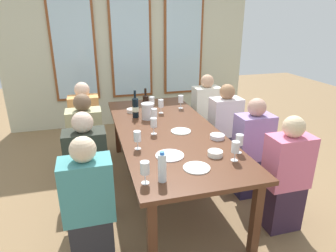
{
  "coord_description": "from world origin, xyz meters",
  "views": [
    {
      "loc": [
        -0.78,
        -2.86,
        1.9
      ],
      "look_at": [
        0.0,
        -0.03,
        0.79
      ],
      "focal_mm": 31.55,
      "sensor_mm": 36.0,
      "label": 1
    }
  ],
  "objects_px": {
    "white_plate_0": "(181,131)",
    "white_plate_1": "(170,155)",
    "tasting_bowl_1": "(217,137)",
    "wine_glass_0": "(239,141)",
    "wine_glass_6": "(137,137)",
    "seated_person_7": "(286,177)",
    "wine_glass_2": "(154,113)",
    "wine_glass_4": "(181,99)",
    "seated_person_6": "(89,208)",
    "wine_glass_3": "(154,123)",
    "seated_person_4": "(86,126)",
    "seated_person_3": "(252,151)",
    "seated_person_2": "(88,171)",
    "wine_glass_8": "(145,169)",
    "tasting_bowl_2": "(132,111)",
    "water_bottle": "(162,167)",
    "dining_table": "(167,135)",
    "seated_person_5": "(206,114)",
    "wine_glass_5": "(161,104)",
    "seated_person_1": "(225,129)",
    "wine_glass_7": "(152,101)",
    "tasting_bowl_0": "(215,153)",
    "wine_bottle_0": "(146,103)",
    "wine_bottle_1": "(135,107)",
    "white_plate_2": "(197,168)",
    "metal_pitcher": "(148,111)"
  },
  "relations": [
    {
      "from": "tasting_bowl_2",
      "to": "wine_glass_7",
      "type": "distance_m",
      "value": 0.29
    },
    {
      "from": "wine_glass_6",
      "to": "seated_person_7",
      "type": "xyz_separation_m",
      "value": [
        1.25,
        -0.5,
        -0.33
      ]
    },
    {
      "from": "white_plate_1",
      "to": "wine_glass_4",
      "type": "bearing_deg",
      "value": 68.37
    },
    {
      "from": "dining_table",
      "to": "water_bottle",
      "type": "height_order",
      "value": "water_bottle"
    },
    {
      "from": "tasting_bowl_0",
      "to": "dining_table",
      "type": "bearing_deg",
      "value": 107.93
    },
    {
      "from": "white_plate_2",
      "to": "seated_person_3",
      "type": "height_order",
      "value": "seated_person_3"
    },
    {
      "from": "wine_glass_2",
      "to": "seated_person_5",
      "type": "xyz_separation_m",
      "value": [
        0.95,
        0.76,
        -0.34
      ]
    },
    {
      "from": "wine_glass_7",
      "to": "seated_person_2",
      "type": "xyz_separation_m",
      "value": [
        -0.85,
        -1.04,
        -0.33
      ]
    },
    {
      "from": "wine_glass_5",
      "to": "seated_person_4",
      "type": "height_order",
      "value": "seated_person_4"
    },
    {
      "from": "seated_person_4",
      "to": "white_plate_2",
      "type": "bearing_deg",
      "value": -64.84
    },
    {
      "from": "wine_glass_3",
      "to": "wine_glass_7",
      "type": "relative_size",
      "value": 1.0
    },
    {
      "from": "dining_table",
      "to": "wine_glass_5",
      "type": "height_order",
      "value": "wine_glass_5"
    },
    {
      "from": "white_plate_1",
      "to": "water_bottle",
      "type": "relative_size",
      "value": 1.05
    },
    {
      "from": "metal_pitcher",
      "to": "seated_person_3",
      "type": "relative_size",
      "value": 0.17
    },
    {
      "from": "wine_glass_0",
      "to": "wine_glass_2",
      "type": "relative_size",
      "value": 1.0
    },
    {
      "from": "white_plate_0",
      "to": "white_plate_1",
      "type": "bearing_deg",
      "value": -117.37
    },
    {
      "from": "seated_person_1",
      "to": "seated_person_4",
      "type": "xyz_separation_m",
      "value": [
        -1.72,
        0.59,
        0.0
      ]
    },
    {
      "from": "wine_glass_6",
      "to": "seated_person_7",
      "type": "height_order",
      "value": "seated_person_7"
    },
    {
      "from": "tasting_bowl_0",
      "to": "seated_person_1",
      "type": "height_order",
      "value": "seated_person_1"
    },
    {
      "from": "white_plate_2",
      "to": "tasting_bowl_2",
      "type": "xyz_separation_m",
      "value": [
        -0.28,
        1.59,
        0.02
      ]
    },
    {
      "from": "wine_glass_2",
      "to": "wine_glass_6",
      "type": "xyz_separation_m",
      "value": [
        -0.3,
        -0.63,
        -0.0
      ]
    },
    {
      "from": "white_plate_0",
      "to": "wine_glass_2",
      "type": "relative_size",
      "value": 1.22
    },
    {
      "from": "white_plate_1",
      "to": "wine_glass_5",
      "type": "xyz_separation_m",
      "value": [
        0.22,
        1.19,
        0.11
      ]
    },
    {
      "from": "wine_glass_3",
      "to": "wine_glass_8",
      "type": "relative_size",
      "value": 1.0
    },
    {
      "from": "tasting_bowl_1",
      "to": "wine_glass_0",
      "type": "height_order",
      "value": "wine_glass_0"
    },
    {
      "from": "water_bottle",
      "to": "wine_glass_3",
      "type": "height_order",
      "value": "water_bottle"
    },
    {
      "from": "tasting_bowl_2",
      "to": "wine_glass_4",
      "type": "relative_size",
      "value": 0.72
    },
    {
      "from": "wine_glass_3",
      "to": "seated_person_4",
      "type": "relative_size",
      "value": 0.16
    },
    {
      "from": "wine_glass_4",
      "to": "seated_person_3",
      "type": "bearing_deg",
      "value": -64.68
    },
    {
      "from": "wine_glass_0",
      "to": "tasting_bowl_2",
      "type": "bearing_deg",
      "value": 117.5
    },
    {
      "from": "wine_glass_4",
      "to": "seated_person_6",
      "type": "bearing_deg",
      "value": -127.78
    },
    {
      "from": "tasting_bowl_1",
      "to": "wine_glass_2",
      "type": "bearing_deg",
      "value": 130.14
    },
    {
      "from": "white_plate_1",
      "to": "wine_glass_4",
      "type": "relative_size",
      "value": 1.45
    },
    {
      "from": "tasting_bowl_1",
      "to": "wine_glass_6",
      "type": "height_order",
      "value": "wine_glass_6"
    },
    {
      "from": "wine_glass_2",
      "to": "wine_glass_6",
      "type": "distance_m",
      "value": 0.69
    },
    {
      "from": "wine_glass_0",
      "to": "wine_glass_4",
      "type": "bearing_deg",
      "value": 93.54
    },
    {
      "from": "wine_bottle_0",
      "to": "wine_bottle_1",
      "type": "relative_size",
      "value": 0.93
    },
    {
      "from": "tasting_bowl_0",
      "to": "wine_glass_0",
      "type": "relative_size",
      "value": 0.76
    },
    {
      "from": "dining_table",
      "to": "wine_glass_0",
      "type": "height_order",
      "value": "wine_glass_0"
    },
    {
      "from": "wine_bottle_0",
      "to": "tasting_bowl_1",
      "type": "xyz_separation_m",
      "value": [
        0.52,
        -1.03,
        -0.1
      ]
    },
    {
      "from": "tasting_bowl_1",
      "to": "wine_glass_5",
      "type": "xyz_separation_m",
      "value": [
        -0.34,
        0.95,
        0.1
      ]
    },
    {
      "from": "white_plate_0",
      "to": "tasting_bowl_0",
      "type": "relative_size",
      "value": 1.6
    },
    {
      "from": "seated_person_7",
      "to": "seated_person_2",
      "type": "bearing_deg",
      "value": 161.11
    },
    {
      "from": "wine_glass_3",
      "to": "seated_person_5",
      "type": "bearing_deg",
      "value": 46.21
    },
    {
      "from": "wine_bottle_1",
      "to": "seated_person_2",
      "type": "relative_size",
      "value": 0.3
    },
    {
      "from": "tasting_bowl_0",
      "to": "seated_person_1",
      "type": "xyz_separation_m",
      "value": [
        0.62,
        1.07,
        -0.24
      ]
    },
    {
      "from": "wine_glass_7",
      "to": "seated_person_6",
      "type": "height_order",
      "value": "seated_person_6"
    },
    {
      "from": "wine_glass_3",
      "to": "wine_glass_5",
      "type": "bearing_deg",
      "value": 69.78
    },
    {
      "from": "tasting_bowl_1",
      "to": "dining_table",
      "type": "bearing_deg",
      "value": 137.59
    },
    {
      "from": "wine_glass_6",
      "to": "seated_person_2",
      "type": "height_order",
      "value": "seated_person_2"
    }
  ]
}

